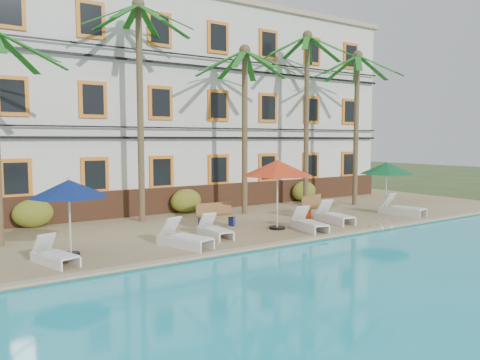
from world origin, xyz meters
TOP-DOWN VIEW (x-y plane):
  - ground at (0.00, 0.00)m, footprint 100.00×100.00m
  - pool_deck at (0.00, 5.00)m, footprint 30.00×12.00m
  - pool_coping at (0.00, -0.90)m, footprint 30.00×0.35m
  - hotel_building at (0.00, 9.98)m, footprint 25.40×6.44m
  - palm_b at (-3.01, 5.58)m, footprint 4.52×4.52m
  - palm_c at (1.62, 4.86)m, footprint 4.52×4.52m
  - palm_d at (5.60, 5.21)m, footprint 4.52×4.52m
  - palm_e at (8.06, 4.18)m, footprint 4.52×4.52m
  - shrub_left at (-7.01, 6.60)m, footprint 1.50×0.90m
  - shrub_mid at (-0.46, 6.60)m, footprint 1.50×0.90m
  - shrub_right at (6.72, 6.60)m, footprint 1.50×0.90m
  - umbrella_blue at (-6.90, 1.39)m, footprint 2.29×2.29m
  - umbrella_red at (0.62, 1.20)m, footprint 2.69×2.69m
  - umbrella_green at (7.12, 1.43)m, footprint 2.41×2.41m
  - lounger_a at (-7.51, 0.66)m, footprint 1.04×1.76m
  - lounger_b at (-3.64, 0.53)m, footprint 1.25×2.01m
  - lounger_c at (-2.10, 1.25)m, footprint 0.67×1.70m
  - lounger_d at (1.42, 0.35)m, footprint 0.97×1.91m
  - lounger_e at (3.38, 1.01)m, footprint 0.86×1.94m
  - lounger_f at (7.29, 0.71)m, footprint 1.04×2.08m
  - bench_left at (-1.09, 2.86)m, footprint 1.54×0.61m
  - bench_right at (3.66, 2.55)m, footprint 1.57×0.85m
  - pool_ladder at (3.79, -1.00)m, footprint 0.54×0.74m

SIDE VIEW (x-z plane):
  - ground at x=0.00m, z-range 0.00..0.00m
  - pool_deck at x=0.00m, z-range 0.00..0.25m
  - pool_ladder at x=3.79m, z-range -0.12..0.62m
  - pool_coping at x=0.00m, z-range 0.25..0.31m
  - lounger_a at x=-7.51m, z-range 0.11..0.90m
  - lounger_c at x=-2.10m, z-range 0.11..0.90m
  - lounger_d at x=1.42m, z-range 0.10..0.96m
  - lounger_e at x=3.38m, z-range 0.09..0.98m
  - lounger_b at x=-3.64m, z-range 0.09..0.99m
  - lounger_f at x=7.29m, z-range 0.09..1.02m
  - bench_left at x=-1.09m, z-range 0.26..1.18m
  - bench_right at x=3.66m, z-range 0.26..1.18m
  - shrub_left at x=-7.01m, z-range 0.25..1.35m
  - shrub_mid at x=-0.46m, z-range 0.25..1.35m
  - shrub_right at x=6.72m, z-range 0.25..1.35m
  - umbrella_blue at x=-6.90m, z-range 1.05..3.35m
  - umbrella_green at x=7.12m, z-range 1.10..3.51m
  - umbrella_red at x=0.62m, z-range 1.20..3.88m
  - palm_c at x=1.62m, z-range 1.37..8.92m
  - palm_e at x=8.06m, z-range 1.39..9.25m
  - hotel_building at x=0.00m, z-range 0.26..10.49m
  - palm_d at x=5.60m, z-range 1.45..10.17m
  - palm_b at x=-3.01m, z-range 1.47..10.45m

